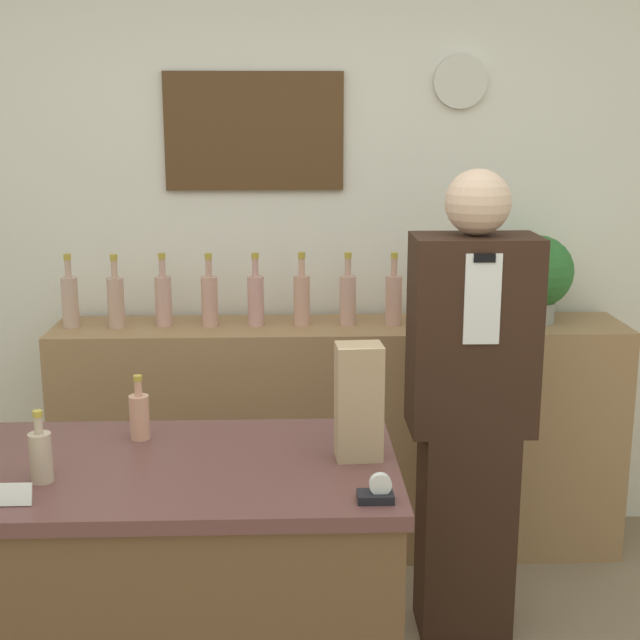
# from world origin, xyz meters

# --- Properties ---
(back_wall) EXTENTS (5.20, 0.09, 2.70)m
(back_wall) POSITION_xyz_m (-0.00, 2.00, 1.36)
(back_wall) COLOR silver
(back_wall) RESTS_ON ground_plane
(back_shelf) EXTENTS (2.37, 0.40, 1.00)m
(back_shelf) POSITION_xyz_m (0.20, 1.74, 0.50)
(back_shelf) COLOR #9E754C
(back_shelf) RESTS_ON ground_plane
(display_counter) EXTENTS (1.42, 0.70, 0.92)m
(display_counter) POSITION_xyz_m (-0.42, 0.46, 0.46)
(display_counter) COLOR brown
(display_counter) RESTS_ON ground_plane
(shopkeeper) EXTENTS (0.42, 0.27, 1.68)m
(shopkeeper) POSITION_xyz_m (0.62, 1.08, 0.84)
(shopkeeper) COLOR #331E14
(shopkeeper) RESTS_ON ground_plane
(potted_plant) EXTENTS (0.30, 0.30, 0.37)m
(potted_plant) POSITION_xyz_m (1.02, 1.76, 1.20)
(potted_plant) COLOR #9E998E
(potted_plant) RESTS_ON back_shelf
(paper_bag) EXTENTS (0.13, 0.11, 0.33)m
(paper_bag) POSITION_xyz_m (0.18, 0.49, 1.08)
(paper_bag) COLOR tan
(paper_bag) RESTS_ON display_counter
(tape_dispenser) EXTENTS (0.09, 0.06, 0.07)m
(tape_dispenser) POSITION_xyz_m (0.20, 0.20, 0.94)
(tape_dispenser) COLOR black
(tape_dispenser) RESTS_ON display_counter
(price_card_right) EXTENTS (0.09, 0.02, 0.06)m
(price_card_right) POSITION_xyz_m (-0.69, 0.21, 0.95)
(price_card_right) COLOR white
(price_card_right) RESTS_ON display_counter
(counter_bottle_2) EXTENTS (0.06, 0.06, 0.19)m
(counter_bottle_2) POSITION_xyz_m (-0.66, 0.35, 0.99)
(counter_bottle_2) COLOR tan
(counter_bottle_2) RESTS_ON display_counter
(counter_bottle_3) EXTENTS (0.06, 0.06, 0.19)m
(counter_bottle_3) POSITION_xyz_m (-0.45, 0.65, 0.99)
(counter_bottle_3) COLOR tan
(counter_bottle_3) RESTS_ON display_counter
(shelf_bottle_0) EXTENTS (0.07, 0.07, 0.30)m
(shelf_bottle_0) POSITION_xyz_m (-0.90, 1.74, 1.11)
(shelf_bottle_0) COLOR tan
(shelf_bottle_0) RESTS_ON back_shelf
(shelf_bottle_1) EXTENTS (0.07, 0.07, 0.30)m
(shelf_bottle_1) POSITION_xyz_m (-0.71, 1.73, 1.11)
(shelf_bottle_1) COLOR tan
(shelf_bottle_1) RESTS_ON back_shelf
(shelf_bottle_2) EXTENTS (0.07, 0.07, 0.30)m
(shelf_bottle_2) POSITION_xyz_m (-0.52, 1.75, 1.11)
(shelf_bottle_2) COLOR tan
(shelf_bottle_2) RESTS_ON back_shelf
(shelf_bottle_3) EXTENTS (0.07, 0.07, 0.30)m
(shelf_bottle_3) POSITION_xyz_m (-0.33, 1.74, 1.11)
(shelf_bottle_3) COLOR tan
(shelf_bottle_3) RESTS_ON back_shelf
(shelf_bottle_4) EXTENTS (0.07, 0.07, 0.30)m
(shelf_bottle_4) POSITION_xyz_m (-0.14, 1.74, 1.11)
(shelf_bottle_4) COLOR tan
(shelf_bottle_4) RESTS_ON back_shelf
(shelf_bottle_5) EXTENTS (0.07, 0.07, 0.30)m
(shelf_bottle_5) POSITION_xyz_m (0.04, 1.75, 1.11)
(shelf_bottle_5) COLOR tan
(shelf_bottle_5) RESTS_ON back_shelf
(shelf_bottle_6) EXTENTS (0.07, 0.07, 0.30)m
(shelf_bottle_6) POSITION_xyz_m (0.23, 1.74, 1.11)
(shelf_bottle_6) COLOR tan
(shelf_bottle_6) RESTS_ON back_shelf
(shelf_bottle_7) EXTENTS (0.07, 0.07, 0.30)m
(shelf_bottle_7) POSITION_xyz_m (0.42, 1.73, 1.11)
(shelf_bottle_7) COLOR tan
(shelf_bottle_7) RESTS_ON back_shelf
(shelf_bottle_8) EXTENTS (0.07, 0.07, 0.30)m
(shelf_bottle_8) POSITION_xyz_m (0.61, 1.74, 1.11)
(shelf_bottle_8) COLOR tan
(shelf_bottle_8) RESTS_ON back_shelf
(shelf_bottle_9) EXTENTS (0.07, 0.07, 0.30)m
(shelf_bottle_9) POSITION_xyz_m (0.80, 1.76, 1.11)
(shelf_bottle_9) COLOR tan
(shelf_bottle_9) RESTS_ON back_shelf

